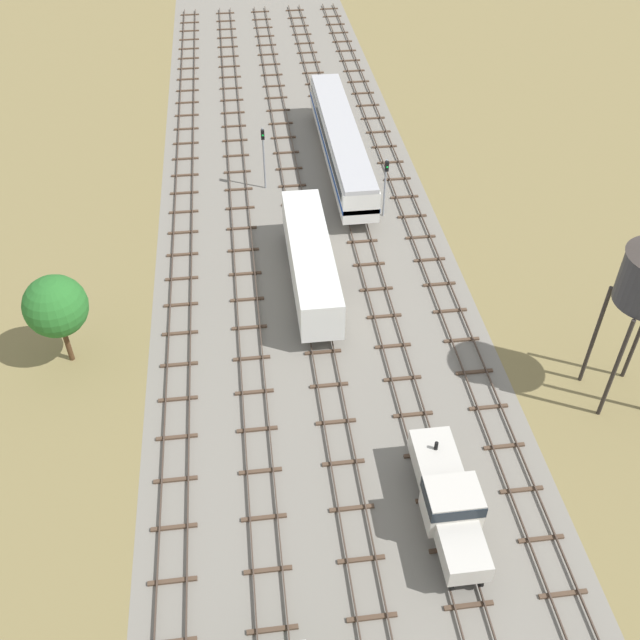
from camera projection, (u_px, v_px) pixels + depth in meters
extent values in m
plane|color=olive|center=(317.00, 318.00, 49.65)|extent=(480.00, 480.00, 0.00)
cube|color=gray|center=(317.00, 318.00, 49.65)|extent=(22.62, 176.00, 0.01)
cube|color=#47382D|center=(170.00, 318.00, 49.31)|extent=(0.07, 126.00, 0.15)
cube|color=#47382D|center=(191.00, 316.00, 49.45)|extent=(0.07, 126.00, 0.15)
cube|color=brown|center=(172.00, 581.00, 34.97)|extent=(2.40, 0.22, 0.14)
cube|color=brown|center=(174.00, 527.00, 37.20)|extent=(2.40, 0.22, 0.14)
cube|color=brown|center=(176.00, 480.00, 39.44)|extent=(2.40, 0.22, 0.14)
cube|color=brown|center=(177.00, 437.00, 41.67)|extent=(2.40, 0.22, 0.14)
cube|color=brown|center=(178.00, 399.00, 43.90)|extent=(2.40, 0.22, 0.14)
cube|color=brown|center=(179.00, 365.00, 46.13)|extent=(2.40, 0.22, 0.14)
cube|color=brown|center=(180.00, 333.00, 48.36)|extent=(2.40, 0.22, 0.14)
cube|color=brown|center=(181.00, 305.00, 50.59)|extent=(2.40, 0.22, 0.14)
cube|color=brown|center=(182.00, 279.00, 52.83)|extent=(2.40, 0.22, 0.14)
cube|color=brown|center=(183.00, 255.00, 55.06)|extent=(2.40, 0.22, 0.14)
cube|color=brown|center=(183.00, 232.00, 57.29)|extent=(2.40, 0.22, 0.14)
cube|color=brown|center=(184.00, 212.00, 59.52)|extent=(2.40, 0.22, 0.14)
cube|color=brown|center=(184.00, 193.00, 61.75)|extent=(2.40, 0.22, 0.14)
cube|color=brown|center=(185.00, 175.00, 63.98)|extent=(2.40, 0.22, 0.14)
cube|color=brown|center=(185.00, 159.00, 66.21)|extent=(2.40, 0.22, 0.14)
cube|color=brown|center=(186.00, 143.00, 68.45)|extent=(2.40, 0.22, 0.14)
cube|color=brown|center=(186.00, 129.00, 70.68)|extent=(2.40, 0.22, 0.14)
cube|color=brown|center=(187.00, 115.00, 72.91)|extent=(2.40, 0.22, 0.14)
cube|color=brown|center=(187.00, 103.00, 75.14)|extent=(2.40, 0.22, 0.14)
cube|color=brown|center=(188.00, 91.00, 77.37)|extent=(2.40, 0.22, 0.14)
cube|color=brown|center=(188.00, 79.00, 79.60)|extent=(2.40, 0.22, 0.14)
cube|color=brown|center=(188.00, 68.00, 81.84)|extent=(2.40, 0.22, 0.14)
cube|color=brown|center=(189.00, 58.00, 84.07)|extent=(2.40, 0.22, 0.14)
cube|color=brown|center=(189.00, 49.00, 86.30)|extent=(2.40, 0.22, 0.14)
cube|color=brown|center=(189.00, 40.00, 88.53)|extent=(2.40, 0.22, 0.14)
cube|color=brown|center=(189.00, 31.00, 90.76)|extent=(2.40, 0.22, 0.14)
cube|color=brown|center=(190.00, 23.00, 92.99)|extent=(2.40, 0.22, 0.14)
cube|color=brown|center=(190.00, 15.00, 95.22)|extent=(2.40, 0.22, 0.14)
cube|color=#47382D|center=(238.00, 312.00, 49.75)|extent=(0.07, 126.00, 0.15)
cube|color=#47382D|center=(258.00, 311.00, 49.88)|extent=(0.07, 126.00, 0.15)
cube|color=brown|center=(273.00, 630.00, 33.17)|extent=(2.40, 0.22, 0.14)
cube|color=brown|center=(268.00, 570.00, 35.41)|extent=(2.40, 0.22, 0.14)
cube|color=brown|center=(264.00, 518.00, 37.64)|extent=(2.40, 0.22, 0.14)
cube|color=brown|center=(260.00, 471.00, 39.87)|extent=(2.40, 0.22, 0.14)
cube|color=brown|center=(257.00, 430.00, 42.10)|extent=(2.40, 0.22, 0.14)
cube|color=brown|center=(254.00, 392.00, 44.33)|extent=(2.40, 0.22, 0.14)
cube|color=brown|center=(252.00, 358.00, 46.56)|extent=(2.40, 0.22, 0.14)
cube|color=brown|center=(249.00, 327.00, 48.80)|extent=(2.40, 0.22, 0.14)
cube|color=brown|center=(247.00, 299.00, 51.03)|extent=(2.40, 0.22, 0.14)
cube|color=brown|center=(245.00, 274.00, 53.26)|extent=(2.40, 0.22, 0.14)
cube|color=brown|center=(243.00, 250.00, 55.49)|extent=(2.40, 0.22, 0.14)
cube|color=brown|center=(242.00, 228.00, 57.72)|extent=(2.40, 0.22, 0.14)
cube|color=brown|center=(240.00, 208.00, 59.95)|extent=(2.40, 0.22, 0.14)
cube|color=brown|center=(239.00, 189.00, 62.18)|extent=(2.40, 0.22, 0.14)
cube|color=brown|center=(237.00, 172.00, 64.42)|extent=(2.40, 0.22, 0.14)
cube|color=brown|center=(236.00, 156.00, 66.65)|extent=(2.40, 0.22, 0.14)
cube|color=brown|center=(235.00, 140.00, 68.88)|extent=(2.40, 0.22, 0.14)
cube|color=brown|center=(234.00, 126.00, 71.11)|extent=(2.40, 0.22, 0.14)
cube|color=brown|center=(233.00, 113.00, 73.34)|extent=(2.40, 0.22, 0.14)
cube|color=brown|center=(232.00, 100.00, 75.57)|extent=(2.40, 0.22, 0.14)
cube|color=brown|center=(231.00, 88.00, 77.81)|extent=(2.40, 0.22, 0.14)
cube|color=brown|center=(230.00, 77.00, 80.04)|extent=(2.40, 0.22, 0.14)
cube|color=brown|center=(229.00, 66.00, 82.27)|extent=(2.40, 0.22, 0.14)
cube|color=brown|center=(229.00, 56.00, 84.50)|extent=(2.40, 0.22, 0.14)
cube|color=brown|center=(228.00, 47.00, 86.73)|extent=(2.40, 0.22, 0.14)
cube|color=brown|center=(227.00, 38.00, 88.96)|extent=(2.40, 0.22, 0.14)
cube|color=brown|center=(226.00, 29.00, 91.19)|extent=(2.40, 0.22, 0.14)
cube|color=brown|center=(226.00, 21.00, 93.43)|extent=(2.40, 0.22, 0.14)
cube|color=brown|center=(225.00, 13.00, 95.66)|extent=(2.40, 0.22, 0.14)
cube|color=#47382D|center=(305.00, 307.00, 50.18)|extent=(0.07, 126.00, 0.15)
cube|color=#47382D|center=(325.00, 305.00, 50.32)|extent=(0.07, 126.00, 0.15)
cube|color=brown|center=(372.00, 617.00, 33.61)|extent=(2.40, 0.22, 0.14)
cube|color=brown|center=(361.00, 559.00, 35.84)|extent=(2.40, 0.22, 0.14)
cube|color=brown|center=(352.00, 508.00, 38.07)|extent=(2.40, 0.22, 0.14)
cube|color=brown|center=(343.00, 463.00, 40.30)|extent=(2.40, 0.22, 0.14)
cube|color=brown|center=(336.00, 422.00, 42.53)|extent=(2.40, 0.22, 0.14)
cube|color=brown|center=(329.00, 385.00, 44.77)|extent=(2.40, 0.22, 0.14)
cube|color=brown|center=(323.00, 352.00, 47.00)|extent=(2.40, 0.22, 0.14)
cube|color=brown|center=(317.00, 322.00, 49.23)|extent=(2.40, 0.22, 0.14)
cube|color=brown|center=(312.00, 294.00, 51.46)|extent=(2.40, 0.22, 0.14)
cube|color=brown|center=(308.00, 269.00, 53.69)|extent=(2.40, 0.22, 0.14)
cube|color=brown|center=(303.00, 246.00, 55.92)|extent=(2.40, 0.22, 0.14)
cube|color=brown|center=(299.00, 224.00, 58.16)|extent=(2.40, 0.22, 0.14)
cube|color=brown|center=(296.00, 204.00, 60.39)|extent=(2.40, 0.22, 0.14)
cube|color=brown|center=(292.00, 186.00, 62.62)|extent=(2.40, 0.22, 0.14)
cube|color=brown|center=(289.00, 169.00, 64.85)|extent=(2.40, 0.22, 0.14)
cube|color=brown|center=(286.00, 153.00, 67.08)|extent=(2.40, 0.22, 0.14)
cube|color=brown|center=(283.00, 138.00, 69.31)|extent=(2.40, 0.22, 0.14)
cube|color=brown|center=(281.00, 123.00, 71.54)|extent=(2.40, 0.22, 0.14)
cube|color=brown|center=(278.00, 110.00, 73.78)|extent=(2.40, 0.22, 0.14)
cube|color=brown|center=(276.00, 98.00, 76.01)|extent=(2.40, 0.22, 0.14)
cube|color=brown|center=(274.00, 86.00, 78.24)|extent=(2.40, 0.22, 0.14)
cube|color=brown|center=(272.00, 75.00, 80.47)|extent=(2.40, 0.22, 0.14)
cube|color=brown|center=(270.00, 64.00, 82.70)|extent=(2.40, 0.22, 0.14)
cube|color=brown|center=(268.00, 54.00, 84.93)|extent=(2.40, 0.22, 0.14)
cube|color=brown|center=(266.00, 45.00, 87.17)|extent=(2.40, 0.22, 0.14)
cube|color=brown|center=(265.00, 36.00, 89.40)|extent=(2.40, 0.22, 0.14)
cube|color=brown|center=(263.00, 28.00, 91.63)|extent=(2.40, 0.22, 0.14)
cube|color=brown|center=(262.00, 19.00, 93.86)|extent=(2.40, 0.22, 0.14)
cube|color=brown|center=(260.00, 12.00, 96.09)|extent=(2.40, 0.22, 0.14)
cube|color=#47382D|center=(370.00, 302.00, 50.62)|extent=(0.07, 126.00, 0.15)
cube|color=#47382D|center=(390.00, 300.00, 50.75)|extent=(0.07, 126.00, 0.15)
cube|color=brown|center=(469.00, 606.00, 34.04)|extent=(2.40, 0.22, 0.14)
cube|color=brown|center=(452.00, 549.00, 36.27)|extent=(2.40, 0.22, 0.14)
cube|color=brown|center=(438.00, 499.00, 38.50)|extent=(2.40, 0.22, 0.14)
cube|color=brown|center=(425.00, 454.00, 40.74)|extent=(2.40, 0.22, 0.14)
cube|color=brown|center=(413.00, 415.00, 42.97)|extent=(2.40, 0.22, 0.14)
cube|color=brown|center=(402.00, 379.00, 45.20)|extent=(2.40, 0.22, 0.14)
cube|color=brown|center=(393.00, 346.00, 47.43)|extent=(2.40, 0.22, 0.14)
cube|color=brown|center=(384.00, 316.00, 49.66)|extent=(2.40, 0.22, 0.14)
cube|color=brown|center=(376.00, 289.00, 51.89)|extent=(2.40, 0.22, 0.14)
cube|color=brown|center=(369.00, 264.00, 54.13)|extent=(2.40, 0.22, 0.14)
cube|color=brown|center=(362.00, 241.00, 56.36)|extent=(2.40, 0.22, 0.14)
cube|color=brown|center=(356.00, 220.00, 58.59)|extent=(2.40, 0.22, 0.14)
cube|color=brown|center=(350.00, 201.00, 60.82)|extent=(2.40, 0.22, 0.14)
cube|color=brown|center=(345.00, 182.00, 63.05)|extent=(2.40, 0.22, 0.14)
cube|color=brown|center=(340.00, 165.00, 65.28)|extent=(2.40, 0.22, 0.14)
cube|color=brown|center=(336.00, 150.00, 67.51)|extent=(2.40, 0.22, 0.14)
cube|color=brown|center=(331.00, 135.00, 69.75)|extent=(2.40, 0.22, 0.14)
cube|color=brown|center=(327.00, 121.00, 71.98)|extent=(2.40, 0.22, 0.14)
cube|color=brown|center=(323.00, 108.00, 74.21)|extent=(2.40, 0.22, 0.14)
cube|color=brown|center=(320.00, 95.00, 76.44)|extent=(2.40, 0.22, 0.14)
cube|color=brown|center=(316.00, 84.00, 78.67)|extent=(2.40, 0.22, 0.14)
cube|color=brown|center=(313.00, 73.00, 80.90)|extent=(2.40, 0.22, 0.14)
cube|color=brown|center=(310.00, 62.00, 83.14)|extent=(2.40, 0.22, 0.14)
cube|color=brown|center=(307.00, 53.00, 85.37)|extent=(2.40, 0.22, 0.14)
cube|color=brown|center=(304.00, 43.00, 87.60)|extent=(2.40, 0.22, 0.14)
cube|color=brown|center=(302.00, 34.00, 89.83)|extent=(2.40, 0.22, 0.14)
cube|color=brown|center=(299.00, 26.00, 92.06)|extent=(2.40, 0.22, 0.14)
cube|color=brown|center=(297.00, 18.00, 94.29)|extent=(2.40, 0.22, 0.14)
cube|color=brown|center=(295.00, 10.00, 96.52)|extent=(2.40, 0.22, 0.14)
cube|color=#47382D|center=(435.00, 296.00, 51.05)|extent=(0.07, 126.00, 0.15)
cube|color=#47382D|center=(455.00, 295.00, 51.18)|extent=(0.07, 126.00, 0.15)
cube|color=brown|center=(563.00, 594.00, 34.48)|extent=(2.40, 0.22, 0.14)
cube|color=brown|center=(541.00, 539.00, 36.71)|extent=(2.40, 0.22, 0.14)
cube|color=brown|center=(522.00, 490.00, 38.94)|extent=(2.40, 0.22, 0.14)
cube|color=brown|center=(504.00, 446.00, 41.17)|extent=(2.40, 0.22, 0.14)
cube|color=brown|center=(488.00, 407.00, 43.40)|extent=(2.40, 0.22, 0.14)
cube|color=brown|center=(474.00, 372.00, 45.63)|extent=(2.40, 0.22, 0.14)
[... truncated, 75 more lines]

